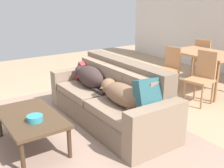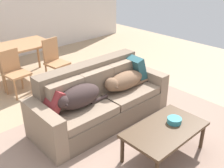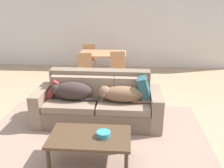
{
  "view_description": "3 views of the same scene",
  "coord_description": "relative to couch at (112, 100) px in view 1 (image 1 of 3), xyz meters",
  "views": [
    {
      "loc": [
        3.13,
        -1.95,
        1.81
      ],
      "look_at": [
        -0.06,
        0.26,
        0.55
      ],
      "focal_mm": 43.72,
      "sensor_mm": 36.0,
      "label": 1
    },
    {
      "loc": [
        -2.29,
        -2.6,
        2.37
      ],
      "look_at": [
        0.13,
        -0.01,
        0.67
      ],
      "focal_mm": 42.32,
      "sensor_mm": 36.0,
      "label": 2
    },
    {
      "loc": [
        0.57,
        -3.81,
        2.16
      ],
      "look_at": [
        0.29,
        0.15,
        0.74
      ],
      "focal_mm": 38.88,
      "sensor_mm": 36.0,
      "label": 3
    }
  ],
  "objects": [
    {
      "name": "dining_table",
      "position": [
        -0.17,
        2.32,
        0.34
      ],
      "size": [
        1.24,
        0.83,
        0.77
      ],
      "color": "#B17C51",
      "rests_on": "ground"
    },
    {
      "name": "dining_chair_near_right",
      "position": [
        0.26,
        1.72,
        0.15
      ],
      "size": [
        0.45,
        0.45,
        0.92
      ],
      "rotation": [
        0.0,
        0.0,
        0.13
      ],
      "color": "#B17C51",
      "rests_on": "ground"
    },
    {
      "name": "throw_pillow_by_right_arm",
      "position": [
        0.82,
        0.04,
        0.3
      ],
      "size": [
        0.31,
        0.47,
        0.47
      ],
      "primitive_type": "cube",
      "rotation": [
        0.0,
        -0.29,
        -0.09
      ],
      "color": "#28565D",
      "rests_on": "couch"
    },
    {
      "name": "dog_on_left_cushion",
      "position": [
        -0.47,
        -0.09,
        0.26
      ],
      "size": [
        0.84,
        0.33,
        0.33
      ],
      "rotation": [
        0.0,
        0.0,
        -0.01
      ],
      "color": "#382A28",
      "rests_on": "couch"
    },
    {
      "name": "dining_chair_far_left",
      "position": [
        -0.63,
        2.93,
        0.15
      ],
      "size": [
        0.45,
        0.45,
        0.91
      ],
      "rotation": [
        0.0,
        0.0,
        3.29
      ],
      "color": "#B17C51",
      "rests_on": "ground"
    },
    {
      "name": "dining_chair_near_left",
      "position": [
        -0.57,
        1.77,
        0.13
      ],
      "size": [
        0.44,
        0.44,
        0.86
      ],
      "rotation": [
        0.0,
        0.0,
        0.11
      ],
      "color": "#B17C51",
      "rests_on": "ground"
    },
    {
      "name": "ground_plane",
      "position": [
        -0.04,
        -0.18,
        -0.35
      ],
      "size": [
        10.0,
        10.0,
        0.0
      ],
      "primitive_type": "plane",
      "color": "tan"
    },
    {
      "name": "area_rug",
      "position": [
        -0.0,
        -0.79,
        -0.34
      ],
      "size": [
        3.66,
        2.99,
        0.01
      ],
      "primitive_type": "cube",
      "rotation": [
        0.0,
        0.0,
        -0.01
      ],
      "color": "gray",
      "rests_on": "ground"
    },
    {
      "name": "coffee_table",
      "position": [
        0.04,
        -1.23,
        0.03
      ],
      "size": [
        1.08,
        0.64,
        0.43
      ],
      "color": "#4A3421",
      "rests_on": "ground"
    },
    {
      "name": "dog_on_right_cushion",
      "position": [
        0.4,
        -0.13,
        0.24
      ],
      "size": [
        0.92,
        0.33,
        0.28
      ],
      "rotation": [
        0.0,
        0.0,
        -0.01
      ],
      "color": "brown",
      "rests_on": "couch"
    },
    {
      "name": "bowl_on_coffee_table",
      "position": [
        0.22,
        -1.23,
        0.11
      ],
      "size": [
        0.19,
        0.19,
        0.07
      ],
      "primitive_type": "cylinder",
      "color": "teal",
      "rests_on": "coffee_table"
    },
    {
      "name": "throw_pillow_by_left_arm",
      "position": [
        -0.82,
        0.05,
        0.26
      ],
      "size": [
        0.28,
        0.37,
        0.36
      ],
      "primitive_type": "cube",
      "rotation": [
        0.0,
        0.53,
        0.05
      ],
      "color": "maroon",
      "rests_on": "couch"
    },
    {
      "name": "couch",
      "position": [
        0.0,
        0.0,
        0.0
      ],
      "size": [
        2.23,
        0.88,
        0.91
      ],
      "rotation": [
        0.0,
        0.0,
        -0.01
      ],
      "color": "#6F5C4B",
      "rests_on": "ground"
    }
  ]
}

